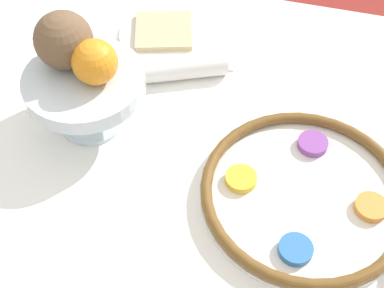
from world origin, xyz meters
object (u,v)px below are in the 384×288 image
Objects in this scene: bread_plate at (164,33)px; napkin_roll at (185,67)px; orange_fruit at (95,62)px; coconut at (64,40)px; fruit_stand at (85,87)px; seder_plate at (305,193)px.

napkin_roll is (-0.08, 0.11, 0.02)m from bread_plate.
orange_fruit is at bearing 83.64° from bread_plate.
napkin_roll is (-0.11, -0.17, -0.14)m from orange_fruit.
coconut is at bearing 38.40° from napkin_roll.
coconut is at bearing -35.83° from fruit_stand.
napkin_roll is (0.28, -0.24, 0.01)m from seder_plate.
fruit_stand is 0.30m from bread_plate.
fruit_stand reaches higher than napkin_roll.
fruit_stand is 2.12× the size of coconut.
napkin_roll is at bearing -123.82° from orange_fruit.
orange_fruit is at bearing 158.44° from coconut.
napkin_roll reaches higher than bread_plate.
seder_plate is 0.36m from napkin_roll.
seder_plate is at bearing 135.66° from bread_plate.
coconut is (0.07, -0.03, 0.01)m from orange_fruit.
bread_plate is at bearing -101.90° from fruit_stand.
orange_fruit is 0.24m from napkin_roll.
seder_plate is at bearing 169.59° from orange_fruit.
bread_plate is 0.14m from napkin_roll.
fruit_stand is (0.41, -0.07, 0.08)m from seder_plate.
fruit_stand reaches higher than bread_plate.
orange_fruit is 0.07m from coconut.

